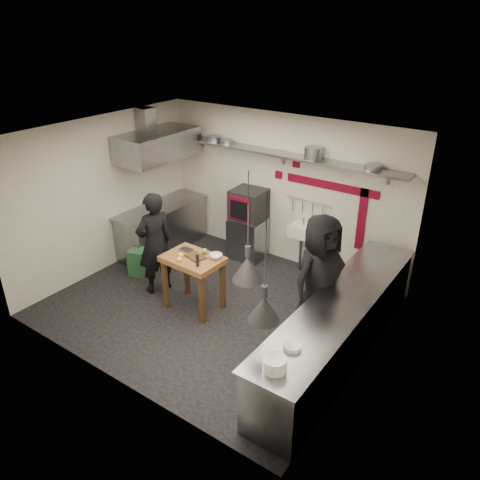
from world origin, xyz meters
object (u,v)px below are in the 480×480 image
Objects in this scene: oven_stand at (248,238)px; green_bin at (139,262)px; chef_right at (319,278)px; prep_table at (194,282)px; chef_left at (155,243)px; combi_oven at (249,204)px.

green_bin is (-1.24, -1.71, -0.15)m from oven_stand.
green_bin is 3.53m from chef_right.
oven_stand is 1.97m from prep_table.
prep_table is 0.52× the size of chef_left.
oven_stand is 0.69m from combi_oven.
combi_oven is at bearing 100.46° from prep_table.
combi_oven is at bearing 179.29° from chef_left.
chef_left is 2.84m from chef_right.
oven_stand is at bearing 73.93° from chef_right.
oven_stand is at bearing 100.25° from prep_table.
prep_table is 2.06m from chef_right.
green_bin is (-1.23, -1.75, -0.84)m from combi_oven.
chef_left is at bearing 178.86° from prep_table.
chef_left is at bearing -15.99° from green_bin.
combi_oven is 2.03m from chef_left.
chef_right reaches higher than prep_table.
chef_left reaches higher than green_bin.
oven_stand is 1.32× the size of combi_oven.
combi_oven is 0.66× the size of prep_table.
prep_table is at bearing -84.46° from oven_stand.
chef_left is (-0.87, 0.05, 0.43)m from prep_table.
green_bin is at bearing 111.48° from chef_right.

